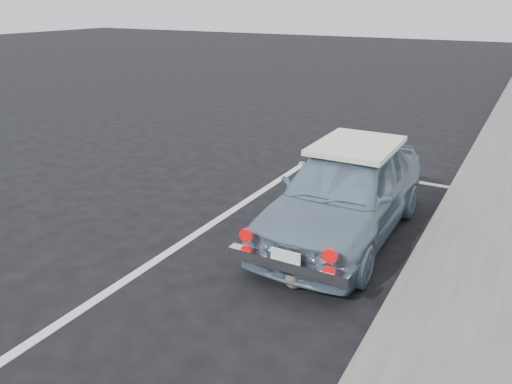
{
  "coord_description": "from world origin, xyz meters",
  "views": [
    {
      "loc": [
        2.75,
        -1.9,
        2.95
      ],
      "look_at": [
        -0.03,
        3.05,
        0.75
      ],
      "focal_mm": 35.0,
      "sensor_mm": 36.0,
      "label": 1
    }
  ],
  "objects": [
    {
      "name": "cat",
      "position": [
        0.81,
        2.44,
        0.13
      ],
      "size": [
        0.29,
        0.54,
        0.29
      ],
      "rotation": [
        0.0,
        0.0,
        0.16
      ],
      "color": "#756559",
      "rests_on": "ground"
    },
    {
      "name": "retro_coupe",
      "position": [
        0.8,
        3.95,
        0.61
      ],
      "size": [
        1.45,
        3.57,
        1.21
      ],
      "rotation": [
        0.0,
        0.0,
        0.01
      ],
      "color": "#728AA3",
      "rests_on": "ground"
    },
    {
      "name": "pline_side",
      "position": [
        -0.9,
        3.0,
        0.0
      ],
      "size": [
        0.12,
        7.0,
        0.01
      ],
      "primitive_type": "cube",
      "color": "silver",
      "rests_on": "ground"
    },
    {
      "name": "pline_front",
      "position": [
        0.5,
        6.5,
        0.0
      ],
      "size": [
        3.0,
        0.12,
        0.01
      ],
      "primitive_type": "cube",
      "color": "silver",
      "rests_on": "ground"
    }
  ]
}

